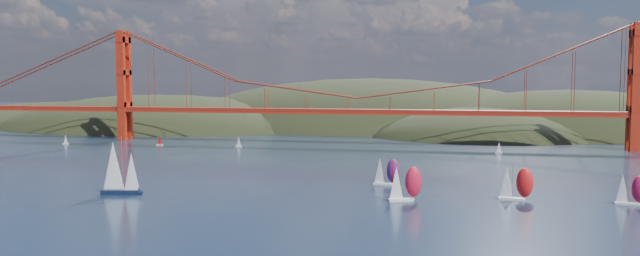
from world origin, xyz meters
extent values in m
plane|color=black|center=(0.00, 0.00, 0.00)|extent=(1200.00, 1200.00, 0.00)
ellipsoid|color=black|center=(-140.00, 260.00, -11.20)|extent=(240.00, 140.00, 64.00)
ellipsoid|color=black|center=(-10.00, 300.00, -16.80)|extent=(300.00, 180.00, 96.00)
ellipsoid|color=black|center=(110.00, 270.00, -13.30)|extent=(220.00, 140.00, 76.00)
ellipsoid|color=black|center=(60.00, 240.00, -8.40)|extent=(140.00, 110.00, 48.00)
ellipsoid|color=black|center=(-230.00, 290.00, -7.70)|extent=(200.00, 140.00, 44.00)
cube|color=maroon|center=(0.00, 180.00, 16.00)|extent=(440.00, 7.00, 1.60)
cube|color=maroon|center=(0.00, 180.00, 14.80)|extent=(440.00, 7.00, 0.80)
cube|color=maroon|center=(-120.00, 180.00, 27.50)|extent=(4.00, 8.50, 55.00)
cube|color=maroon|center=(120.00, 180.00, 27.50)|extent=(4.00, 8.50, 55.00)
cube|color=black|center=(-45.43, 41.79, 0.61)|extent=(10.50, 4.75, 1.22)
cylinder|color=#99999E|center=(-44.93, 41.89, 8.54)|extent=(0.15, 0.15, 14.65)
cone|color=white|center=(-47.22, 41.44, 7.81)|extent=(6.67, 6.67, 12.89)
cone|color=white|center=(-42.45, 42.38, 6.34)|extent=(4.77, 4.77, 10.25)
cube|color=white|center=(29.45, 47.16, 0.37)|extent=(6.41, 3.75, 0.74)
cylinder|color=#99999E|center=(29.74, 47.26, 5.39)|extent=(0.09, 0.09, 9.29)
cone|color=white|center=(28.40, 46.78, 4.92)|extent=(4.44, 4.44, 8.18)
ellipsoid|color=red|center=(32.65, 48.32, 4.92)|extent=(5.01, 4.04, 7.80)
cube|color=silver|center=(57.20, 54.15, 0.36)|extent=(6.14, 2.23, 0.72)
cylinder|color=#99999E|center=(57.50, 54.12, 5.23)|extent=(0.09, 0.09, 9.01)
cone|color=white|center=(56.12, 54.25, 4.78)|extent=(3.66, 3.66, 7.93)
ellipsoid|color=red|center=(60.49, 53.84, 4.78)|extent=(4.43, 3.02, 7.57)
cube|color=silver|center=(84.62, 53.64, 0.32)|extent=(5.40, 2.13, 0.63)
cylinder|color=#99999E|center=(84.88, 53.60, 4.58)|extent=(0.08, 0.08, 7.89)
cone|color=white|center=(83.68, 53.76, 4.18)|extent=(3.29, 3.29, 6.94)
ellipsoid|color=#BB1340|center=(87.49, 53.27, 4.18)|extent=(3.94, 2.76, 6.63)
cube|color=white|center=(22.64, 70.36, 0.33)|extent=(5.66, 2.26, 0.66)
cylinder|color=#99999E|center=(22.91, 70.32, 4.79)|extent=(0.08, 0.08, 8.26)
cone|color=white|center=(21.66, 70.49, 4.38)|extent=(3.46, 3.46, 7.27)
ellipsoid|color=#CC0F00|center=(25.64, 69.96, 4.38)|extent=(4.14, 2.91, 6.94)
cube|color=silver|center=(-136.26, 153.34, 0.25)|extent=(3.00, 1.00, 0.50)
cone|color=white|center=(-136.26, 153.34, 2.60)|extent=(2.00, 2.00, 4.20)
cube|color=silver|center=(-90.63, 158.17, 0.25)|extent=(3.00, 1.00, 0.50)
cone|color=red|center=(-90.63, 158.17, 2.60)|extent=(2.00, 2.00, 4.20)
cube|color=silver|center=(-52.10, 159.02, 0.25)|extent=(3.00, 1.00, 0.50)
cone|color=white|center=(-52.10, 159.02, 2.60)|extent=(2.00, 2.00, 4.20)
cube|color=silver|center=(62.37, 157.61, 0.25)|extent=(3.00, 1.00, 0.50)
cone|color=white|center=(62.37, 157.61, 2.60)|extent=(2.00, 2.00, 4.20)
camera|label=1|loc=(40.58, -110.64, 31.41)|focal=35.00mm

